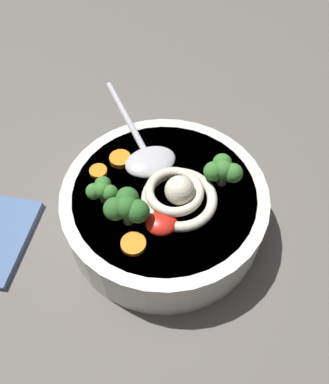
% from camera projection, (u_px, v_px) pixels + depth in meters
% --- Properties ---
extents(table_slab, '(1.29, 1.29, 0.04)m').
position_uv_depth(table_slab, '(184.00, 209.00, 0.52)').
color(table_slab, '#5B5651').
rests_on(table_slab, ground).
extents(soup_bowl, '(0.23, 0.23, 0.06)m').
position_uv_depth(soup_bowl, '(164.00, 208.00, 0.46)').
color(soup_bowl, silver).
rests_on(soup_bowl, table_slab).
extents(noodle_pile, '(0.09, 0.09, 0.04)m').
position_uv_depth(noodle_pile, '(178.00, 195.00, 0.42)').
color(noodle_pile, beige).
rests_on(noodle_pile, soup_bowl).
extents(soup_spoon, '(0.09, 0.17, 0.02)m').
position_uv_depth(soup_spoon, '(146.00, 153.00, 0.46)').
color(soup_spoon, '#B7B7BC').
rests_on(soup_spoon, soup_bowl).
extents(chili_sauce_dollop, '(0.03, 0.03, 0.02)m').
position_uv_depth(chili_sauce_dollop, '(161.00, 223.00, 0.40)').
color(chili_sauce_dollop, red).
rests_on(chili_sauce_dollop, soup_bowl).
extents(broccoli_floret_right, '(0.04, 0.04, 0.03)m').
position_uv_depth(broccoli_floret_right, '(223.00, 170.00, 0.43)').
color(broccoli_floret_right, '#7A9E60').
rests_on(broccoli_floret_right, soup_bowl).
extents(broccoli_floret_beside_noodles, '(0.05, 0.04, 0.04)m').
position_uv_depth(broccoli_floret_beside_noodles, '(127.00, 207.00, 0.39)').
color(broccoli_floret_beside_noodles, '#7A9E60').
rests_on(broccoli_floret_beside_noodles, soup_bowl).
extents(broccoli_floret_left, '(0.03, 0.03, 0.03)m').
position_uv_depth(broccoli_floret_left, '(102.00, 190.00, 0.41)').
color(broccoli_floret_left, '#7A9E60').
rests_on(broccoli_floret_left, soup_bowl).
extents(carrot_slice_rear, '(0.03, 0.03, 0.01)m').
position_uv_depth(carrot_slice_rear, '(133.00, 244.00, 0.39)').
color(carrot_slice_rear, orange).
rests_on(carrot_slice_rear, soup_bowl).
extents(carrot_slice_extra_a, '(0.02, 0.02, 0.01)m').
position_uv_depth(carrot_slice_extra_a, '(99.00, 169.00, 0.45)').
color(carrot_slice_extra_a, orange).
rests_on(carrot_slice_extra_a, soup_bowl).
extents(carrot_slice_beside_chili, '(0.03, 0.03, 0.01)m').
position_uv_depth(carrot_slice_beside_chili, '(120.00, 159.00, 0.46)').
color(carrot_slice_beside_chili, orange).
rests_on(carrot_slice_beside_chili, soup_bowl).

